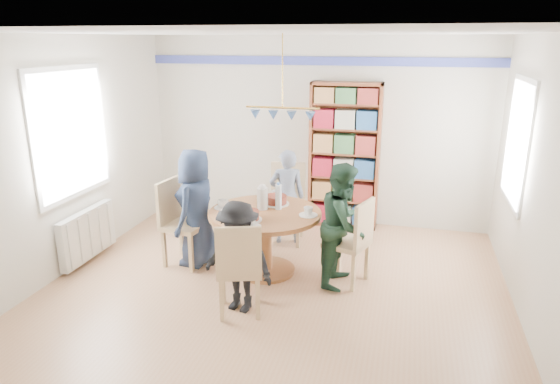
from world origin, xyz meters
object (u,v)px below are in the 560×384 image
(person_far, at_px, (287,197))
(chair_right, at_px, (354,238))
(person_right, at_px, (344,225))
(dining_table, at_px, (265,227))
(radiator, at_px, (88,234))
(chair_far, at_px, (287,199))
(person_near, at_px, (238,257))
(person_left, at_px, (196,208))
(chair_left, at_px, (178,218))
(bookshelf, at_px, (344,157))
(chair_near, at_px, (239,265))

(person_far, bearing_deg, chair_right, 119.80)
(person_right, bearing_deg, dining_table, 94.40)
(person_right, bearing_deg, radiator, 101.05)
(chair_far, bearing_deg, person_right, -50.00)
(person_near, bearing_deg, radiator, 175.90)
(dining_table, distance_m, person_far, 0.95)
(chair_right, distance_m, person_far, 1.41)
(person_left, relative_size, person_right, 1.03)
(chair_right, bearing_deg, person_right, -178.25)
(chair_right, bearing_deg, person_left, 177.95)
(chair_left, distance_m, bookshelf, 2.55)
(chair_right, height_order, person_near, person_near)
(person_right, bearing_deg, chair_right, -81.22)
(dining_table, bearing_deg, chair_far, 89.91)
(person_left, distance_m, person_far, 1.28)
(chair_near, height_order, person_far, person_far)
(radiator, xyz_separation_m, chair_right, (3.23, 0.22, 0.19))
(dining_table, relative_size, bookshelf, 0.62)
(chair_far, distance_m, chair_near, 2.05)
(chair_right, distance_m, person_left, 1.90)
(person_right, distance_m, person_near, 1.27)
(chair_right, relative_size, person_near, 0.85)
(dining_table, bearing_deg, chair_left, -178.85)
(chair_left, distance_m, chair_far, 1.52)
(chair_near, bearing_deg, person_near, 111.98)
(dining_table, height_order, person_far, person_far)
(radiator, relative_size, bookshelf, 0.48)
(person_left, xyz_separation_m, person_near, (0.85, -0.93, -0.14))
(chair_near, distance_m, person_far, 1.95)
(chair_far, xyz_separation_m, bookshelf, (0.66, 0.74, 0.44))
(chair_left, relative_size, person_near, 0.90)
(person_right, bearing_deg, chair_near, 144.64)
(chair_near, height_order, person_left, person_left)
(chair_left, bearing_deg, person_far, 41.07)
(chair_near, relative_size, person_near, 0.85)
(chair_right, distance_m, person_near, 1.35)
(chair_left, bearing_deg, person_right, -0.58)
(chair_far, xyz_separation_m, person_far, (0.02, -0.10, 0.06))
(chair_far, bearing_deg, person_near, -90.39)
(person_far, bearing_deg, chair_far, -92.00)
(person_left, xyz_separation_m, person_right, (1.78, -0.07, -0.02))
(dining_table, relative_size, person_left, 0.91)
(dining_table, bearing_deg, person_right, -2.62)
(chair_far, distance_m, person_left, 1.34)
(person_far, distance_m, person_near, 1.84)
(person_right, bearing_deg, person_near, 139.89)
(chair_far, relative_size, person_left, 0.74)
(person_far, bearing_deg, bookshelf, -143.18)
(person_right, bearing_deg, bookshelf, 14.78)
(person_right, xyz_separation_m, person_near, (-0.92, -0.86, -0.12))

